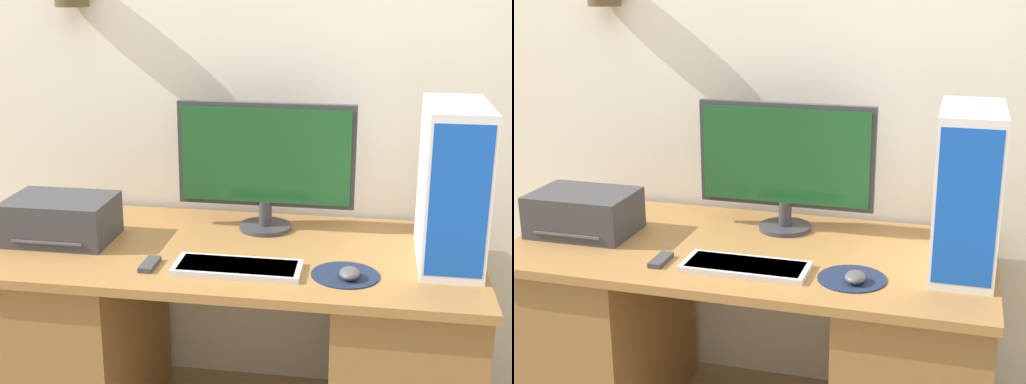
% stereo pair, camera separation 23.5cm
% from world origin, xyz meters
% --- Properties ---
extents(wall_back, '(6.40, 0.18, 2.70)m').
position_xyz_m(wall_back, '(-0.00, 0.83, 1.35)').
color(wall_back, silver).
rests_on(wall_back, ground_plane).
extents(desk, '(1.63, 0.77, 0.73)m').
position_xyz_m(desk, '(0.00, 0.39, 0.38)').
color(desk, olive).
rests_on(desk, ground_plane).
extents(monitor, '(0.64, 0.19, 0.46)m').
position_xyz_m(monitor, '(0.07, 0.60, 0.99)').
color(monitor, '#333338').
rests_on(monitor, desk).
extents(keyboard, '(0.40, 0.16, 0.02)m').
position_xyz_m(keyboard, '(0.05, 0.20, 0.74)').
color(keyboard, silver).
rests_on(keyboard, desk).
extents(mousepad, '(0.21, 0.21, 0.00)m').
position_xyz_m(mousepad, '(0.38, 0.21, 0.73)').
color(mousepad, '#19233D').
rests_on(mousepad, desk).
extents(mouse, '(0.06, 0.08, 0.03)m').
position_xyz_m(mouse, '(0.40, 0.18, 0.75)').
color(mouse, '#4C4C51').
rests_on(mouse, mousepad).
extents(computer_tower, '(0.19, 0.40, 0.51)m').
position_xyz_m(computer_tower, '(0.70, 0.39, 0.99)').
color(computer_tower, white).
rests_on(computer_tower, desk).
extents(printer, '(0.36, 0.26, 0.15)m').
position_xyz_m(printer, '(-0.61, 0.37, 0.80)').
color(printer, '#38383D').
rests_on(printer, desk).
extents(remote_control, '(0.04, 0.11, 0.02)m').
position_xyz_m(remote_control, '(-0.23, 0.18, 0.74)').
color(remote_control, '#38383D').
rests_on(remote_control, desk).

